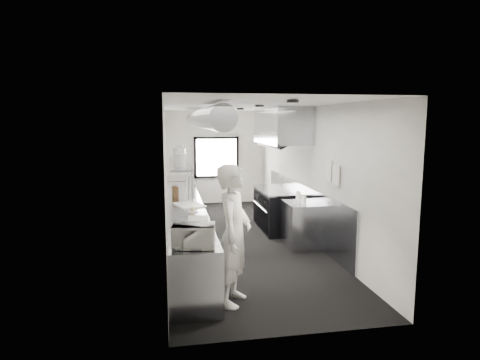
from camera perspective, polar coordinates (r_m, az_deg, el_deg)
name	(u,v)px	position (r m, az deg, el deg)	size (l,w,h in m)	color
floor	(239,239)	(8.86, -0.12, -8.22)	(3.00, 8.00, 0.01)	black
ceiling	(239,106)	(8.50, -0.12, 10.18)	(3.00, 8.00, 0.01)	white
wall_back	(216,157)	(12.51, -3.28, 3.15)	(3.00, 0.02, 2.80)	silver
wall_front	(300,220)	(4.74, 8.28, -5.47)	(3.00, 0.02, 2.80)	silver
wall_left	(166,176)	(8.44, -10.20, 0.54)	(0.02, 8.00, 2.80)	silver
wall_right	(308,173)	(8.95, 9.39, 1.00)	(0.02, 8.00, 2.80)	silver
wall_cladding	(302,209)	(9.37, 8.54, -3.94)	(0.03, 5.50, 1.10)	#999EA7
hvac_duct	(203,119)	(8.80, -5.12, 8.46)	(0.40, 0.40, 6.40)	gray
service_window	(217,157)	(12.47, -3.27, 3.14)	(1.36, 0.05, 1.25)	white
exhaust_hood	(282,126)	(9.42, 5.77, 7.47)	(0.81, 2.20, 0.88)	#999EA7
prep_counter	(185,227)	(8.14, -7.55, -6.51)	(0.70, 6.00, 0.90)	#999EA7
pass_shelf	(180,164)	(9.42, -8.33, 2.21)	(0.45, 3.00, 0.68)	#999EA7
range	(278,209)	(9.63, 5.27, -4.03)	(0.88, 1.60, 0.94)	black
bottle_station	(302,225)	(8.36, 8.55, -6.13)	(0.65, 0.80, 0.90)	#999EA7
far_work_table	(180,194)	(11.76, -8.36, -1.93)	(0.70, 1.20, 0.90)	#999EA7
notice_sheet_a	(329,170)	(7.80, 12.13, 1.33)	(0.02, 0.28, 0.38)	silver
notice_sheet_b	(336,175)	(7.49, 13.13, 0.63)	(0.02, 0.28, 0.38)	silver
line_cook	(234,235)	(5.67, -0.86, -7.58)	(0.71, 0.46, 1.94)	silver
microwave	(194,236)	(5.37, -6.42, -7.68)	(0.50, 0.38, 0.30)	white
deli_tub_a	(183,229)	(6.11, -7.83, -6.75)	(0.12, 0.12, 0.09)	beige
deli_tub_b	(182,230)	(6.04, -8.03, -6.88)	(0.13, 0.13, 0.09)	beige
newspaper	(198,219)	(6.88, -5.79, -5.33)	(0.33, 0.42, 0.01)	silver
small_plate	(193,211)	(7.42, -6.55, -4.32)	(0.17, 0.17, 0.01)	silver
pastry	(193,209)	(7.41, -6.56, -3.96)	(0.08, 0.08, 0.08)	#DBC273
cutting_board	(189,205)	(7.97, -7.05, -3.42)	(0.46, 0.61, 0.02)	silver
knife_block	(175,192)	(8.84, -8.95, -1.60)	(0.10, 0.21, 0.23)	brown
plate_stack_a	(180,160)	(8.59, -8.26, 2.73)	(0.22, 0.22, 0.26)	silver
plate_stack_b	(179,156)	(9.22, -8.36, 3.36)	(0.26, 0.26, 0.34)	silver
plate_stack_c	(178,154)	(9.75, -8.63, 3.54)	(0.22, 0.22, 0.31)	silver
plate_stack_d	(179,153)	(10.05, -8.44, 3.77)	(0.22, 0.22, 0.34)	silver
squeeze_bottle_a	(305,201)	(7.97, 8.92, -2.87)	(0.06, 0.06, 0.18)	silver
squeeze_bottle_b	(303,200)	(8.05, 8.67, -2.77)	(0.06, 0.06, 0.18)	silver
squeeze_bottle_c	(299,198)	(8.26, 8.21, -2.42)	(0.06, 0.06, 0.19)	silver
squeeze_bottle_d	(300,197)	(8.37, 8.23, -2.35)	(0.06, 0.06, 0.17)	silver
squeeze_bottle_e	(297,196)	(8.50, 7.93, -2.16)	(0.06, 0.06, 0.18)	silver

